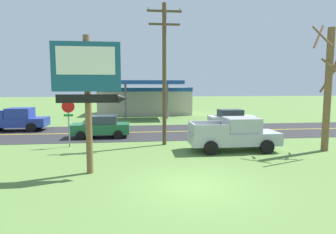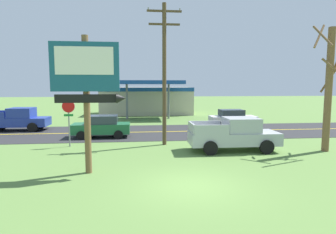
{
  "view_description": "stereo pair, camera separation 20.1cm",
  "coord_description": "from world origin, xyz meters",
  "px_view_note": "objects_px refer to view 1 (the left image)",
  "views": [
    {
      "loc": [
        -2.19,
        -10.38,
        3.84
      ],
      "look_at": [
        0.0,
        8.0,
        1.8
      ],
      "focal_mm": 30.57,
      "sensor_mm": 36.0,
      "label": 1
    },
    {
      "loc": [
        -2.0,
        -10.4,
        3.84
      ],
      "look_at": [
        0.0,
        8.0,
        1.8
      ],
      "focal_mm": 30.57,
      "sensor_mm": 36.0,
      "label": 2
    }
  ],
  "objects_px": {
    "motel_sign": "(89,81)",
    "bare_tree": "(328,86)",
    "pickup_silver_parked_on_lawn": "(235,134)",
    "car_green_mid_lane": "(101,126)",
    "stop_sign": "(68,115)",
    "utility_pole": "(164,70)",
    "gas_station": "(145,100)",
    "car_white_near_lane": "(231,118)",
    "pickup_blue_on_road": "(16,120)"
  },
  "relations": [
    {
      "from": "motel_sign",
      "to": "bare_tree",
      "type": "bearing_deg",
      "value": 12.67
    },
    {
      "from": "pickup_silver_parked_on_lawn",
      "to": "car_green_mid_lane",
      "type": "relative_size",
      "value": 1.25
    },
    {
      "from": "stop_sign",
      "to": "pickup_silver_parked_on_lawn",
      "type": "relative_size",
      "value": 0.56
    },
    {
      "from": "utility_pole",
      "to": "gas_station",
      "type": "bearing_deg",
      "value": 91.42
    },
    {
      "from": "stop_sign",
      "to": "car_green_mid_lane",
      "type": "height_order",
      "value": "stop_sign"
    },
    {
      "from": "car_green_mid_lane",
      "to": "pickup_silver_parked_on_lawn",
      "type": "bearing_deg",
      "value": -32.31
    },
    {
      "from": "car_white_near_lane",
      "to": "car_green_mid_lane",
      "type": "bearing_deg",
      "value": -160.61
    },
    {
      "from": "pickup_silver_parked_on_lawn",
      "to": "car_white_near_lane",
      "type": "distance_m",
      "value": 9.75
    },
    {
      "from": "bare_tree",
      "to": "pickup_blue_on_road",
      "type": "bearing_deg",
      "value": 154.73
    },
    {
      "from": "motel_sign",
      "to": "pickup_silver_parked_on_lawn",
      "type": "distance_m",
      "value": 9.13
    },
    {
      "from": "stop_sign",
      "to": "utility_pole",
      "type": "relative_size",
      "value": 0.33
    },
    {
      "from": "utility_pole",
      "to": "gas_station",
      "type": "xyz_separation_m",
      "value": [
        -0.5,
        20.31,
        -2.87
      ]
    },
    {
      "from": "motel_sign",
      "to": "bare_tree",
      "type": "relative_size",
      "value": 0.8
    },
    {
      "from": "utility_pole",
      "to": "pickup_silver_parked_on_lawn",
      "type": "xyz_separation_m",
      "value": [
        3.95,
        -2.17,
        -3.85
      ]
    },
    {
      "from": "car_green_mid_lane",
      "to": "motel_sign",
      "type": "bearing_deg",
      "value": -86.54
    },
    {
      "from": "car_white_near_lane",
      "to": "gas_station",
      "type": "bearing_deg",
      "value": 119.54
    },
    {
      "from": "gas_station",
      "to": "stop_sign",
      "type": "bearing_deg",
      "value": -105.18
    },
    {
      "from": "stop_sign",
      "to": "car_green_mid_lane",
      "type": "relative_size",
      "value": 0.7
    },
    {
      "from": "car_white_near_lane",
      "to": "car_green_mid_lane",
      "type": "distance_m",
      "value": 12.05
    },
    {
      "from": "pickup_blue_on_road",
      "to": "car_white_near_lane",
      "type": "height_order",
      "value": "pickup_blue_on_road"
    },
    {
      "from": "motel_sign",
      "to": "pickup_blue_on_road",
      "type": "xyz_separation_m",
      "value": [
        -8.08,
        12.92,
        -3.06
      ]
    },
    {
      "from": "pickup_silver_parked_on_lawn",
      "to": "pickup_blue_on_road",
      "type": "xyz_separation_m",
      "value": [
        -15.87,
        9.27,
        0.0
      ]
    },
    {
      "from": "motel_sign",
      "to": "car_green_mid_lane",
      "type": "relative_size",
      "value": 1.42
    },
    {
      "from": "motel_sign",
      "to": "car_green_mid_lane",
      "type": "distance_m",
      "value": 9.49
    },
    {
      "from": "utility_pole",
      "to": "bare_tree",
      "type": "relative_size",
      "value": 1.2
    },
    {
      "from": "utility_pole",
      "to": "car_green_mid_lane",
      "type": "distance_m",
      "value": 6.68
    },
    {
      "from": "gas_station",
      "to": "pickup_blue_on_road",
      "type": "distance_m",
      "value": 17.49
    },
    {
      "from": "bare_tree",
      "to": "pickup_silver_parked_on_lawn",
      "type": "xyz_separation_m",
      "value": [
        -5.27,
        0.71,
        -2.85
      ]
    },
    {
      "from": "motel_sign",
      "to": "stop_sign",
      "type": "distance_m",
      "value": 6.53
    },
    {
      "from": "utility_pole",
      "to": "gas_station",
      "type": "relative_size",
      "value": 0.75
    },
    {
      "from": "car_green_mid_lane",
      "to": "car_white_near_lane",
      "type": "bearing_deg",
      "value": 19.39
    },
    {
      "from": "motel_sign",
      "to": "bare_tree",
      "type": "xyz_separation_m",
      "value": [
        13.07,
        2.94,
        -0.21
      ]
    },
    {
      "from": "car_green_mid_lane",
      "to": "gas_station",
      "type": "bearing_deg",
      "value": 77.31
    },
    {
      "from": "utility_pole",
      "to": "pickup_blue_on_road",
      "type": "xyz_separation_m",
      "value": [
        -11.92,
        7.1,
        -3.85
      ]
    },
    {
      "from": "gas_station",
      "to": "car_green_mid_lane",
      "type": "xyz_separation_m",
      "value": [
        -3.88,
        -17.22,
        -1.11
      ]
    },
    {
      "from": "gas_station",
      "to": "car_green_mid_lane",
      "type": "distance_m",
      "value": 17.68
    },
    {
      "from": "stop_sign",
      "to": "car_white_near_lane",
      "type": "xyz_separation_m",
      "value": [
        13.0,
        7.09,
        -1.2
      ]
    },
    {
      "from": "utility_pole",
      "to": "gas_station",
      "type": "distance_m",
      "value": 20.52
    },
    {
      "from": "stop_sign",
      "to": "car_white_near_lane",
      "type": "bearing_deg",
      "value": 28.62
    },
    {
      "from": "motel_sign",
      "to": "pickup_silver_parked_on_lawn",
      "type": "relative_size",
      "value": 1.14
    },
    {
      "from": "utility_pole",
      "to": "pickup_blue_on_road",
      "type": "distance_m",
      "value": 14.39
    },
    {
      "from": "pickup_blue_on_road",
      "to": "car_green_mid_lane",
      "type": "bearing_deg",
      "value": -27.96
    },
    {
      "from": "utility_pole",
      "to": "car_white_near_lane",
      "type": "distance_m",
      "value": 10.73
    },
    {
      "from": "bare_tree",
      "to": "pickup_blue_on_road",
      "type": "relative_size",
      "value": 1.43
    },
    {
      "from": "motel_sign",
      "to": "pickup_silver_parked_on_lawn",
      "type": "xyz_separation_m",
      "value": [
        7.79,
        3.65,
        -3.06
      ]
    },
    {
      "from": "pickup_blue_on_road",
      "to": "utility_pole",
      "type": "bearing_deg",
      "value": -30.78
    },
    {
      "from": "bare_tree",
      "to": "car_green_mid_lane",
      "type": "bearing_deg",
      "value": 156.27
    },
    {
      "from": "pickup_silver_parked_on_lawn",
      "to": "car_green_mid_lane",
      "type": "bearing_deg",
      "value": 147.69
    },
    {
      "from": "motel_sign",
      "to": "utility_pole",
      "type": "bearing_deg",
      "value": 56.59
    },
    {
      "from": "stop_sign",
      "to": "bare_tree",
      "type": "relative_size",
      "value": 0.4
    }
  ]
}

